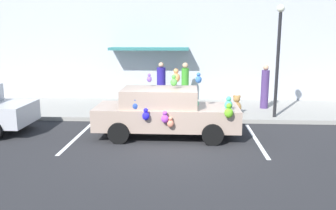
{
  "coord_description": "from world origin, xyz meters",
  "views": [
    {
      "loc": [
        0.45,
        -9.61,
        3.22
      ],
      "look_at": [
        -0.21,
        1.81,
        0.9
      ],
      "focal_mm": 37.68,
      "sensor_mm": 36.0,
      "label": 1
    }
  ],
  "objects": [
    {
      "name": "street_lamp_post",
      "position": [
        3.71,
        3.5,
        2.64
      ],
      "size": [
        0.28,
        0.28,
        4.09
      ],
      "color": "black",
      "rests_on": "sidewalk"
    },
    {
      "name": "pedestrian_by_lamp",
      "position": [
        3.65,
        5.1,
        1.01
      ],
      "size": [
        0.32,
        0.32,
        1.82
      ],
      "color": "#473067",
      "rests_on": "sidewalk"
    },
    {
      "name": "ground_plane",
      "position": [
        0.0,
        0.0,
        0.0
      ],
      "size": [
        60.0,
        60.0,
        0.0
      ],
      "primitive_type": "plane",
      "color": "#262628"
    },
    {
      "name": "teddy_bear_on_sidewalk",
      "position": [
        2.35,
        3.96,
        0.49
      ],
      "size": [
        0.39,
        0.32,
        0.74
      ],
      "color": "#9E723D",
      "rests_on": "sidewalk"
    },
    {
      "name": "sidewalk",
      "position": [
        0.0,
        5.0,
        0.07
      ],
      "size": [
        24.0,
        4.0,
        0.15
      ],
      "primitive_type": "cube",
      "color": "gray",
      "rests_on": "ground"
    },
    {
      "name": "plush_covered_car",
      "position": [
        -0.25,
        1.21,
        0.8
      ],
      "size": [
        4.48,
        1.96,
        2.13
      ],
      "color": "tan",
      "rests_on": "ground"
    },
    {
      "name": "parking_stripe_rear",
      "position": [
        -3.05,
        1.0,
        0.0
      ],
      "size": [
        0.12,
        3.6,
        0.01
      ],
      "primitive_type": "cube",
      "color": "silver",
      "rests_on": "ground"
    },
    {
      "name": "storefront_building",
      "position": [
        -0.01,
        7.14,
        3.19
      ],
      "size": [
        24.0,
        1.25,
        6.4
      ],
      "color": "#B2B7C1",
      "rests_on": "ground"
    },
    {
      "name": "parking_stripe_front",
      "position": [
        2.57,
        1.0,
        0.0
      ],
      "size": [
        0.12,
        3.6,
        0.01
      ],
      "primitive_type": "cube",
      "color": "silver",
      "rests_on": "ground"
    },
    {
      "name": "pedestrian_walking_past",
      "position": [
        0.32,
        6.15,
        1.01
      ],
      "size": [
        0.33,
        0.33,
        1.81
      ],
      "color": "green",
      "rests_on": "sidewalk"
    },
    {
      "name": "pedestrian_near_shopfront",
      "position": [
        -0.75,
        5.92,
        1.0
      ],
      "size": [
        0.39,
        0.39,
        1.84
      ],
      "color": "navy",
      "rests_on": "sidewalk"
    }
  ]
}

